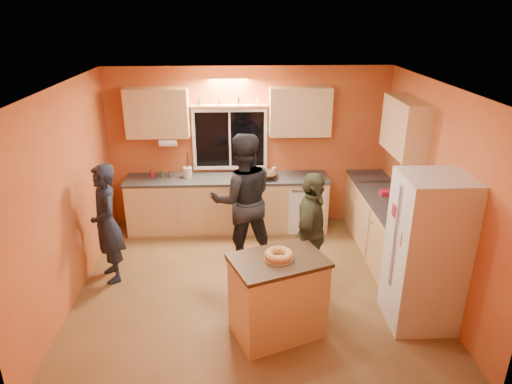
{
  "coord_description": "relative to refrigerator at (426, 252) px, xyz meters",
  "views": [
    {
      "loc": [
        -0.19,
        -5.15,
        3.42
      ],
      "look_at": [
        0.05,
        0.4,
        1.17
      ],
      "focal_mm": 32.0,
      "sensor_mm": 36.0,
      "label": 1
    }
  ],
  "objects": [
    {
      "name": "person_right",
      "position": [
        -1.19,
        0.6,
        -0.08
      ],
      "size": [
        0.71,
        1.04,
        1.63
      ],
      "primitive_type": "imported",
      "rotation": [
        0.0,
        0.0,
        1.21
      ],
      "color": "#353924",
      "rests_on": "ground"
    },
    {
      "name": "room_shell",
      "position": [
        -1.77,
        1.21,
        0.72
      ],
      "size": [
        4.54,
        4.04,
        2.61
      ],
      "color": "#C87233",
      "rests_on": "ground"
    },
    {
      "name": "person_left",
      "position": [
        -3.79,
        1.07,
        -0.09
      ],
      "size": [
        0.61,
        0.7,
        1.61
      ],
      "primitive_type": "imported",
      "rotation": [
        0.0,
        0.0,
        -1.1
      ],
      "color": "black",
      "rests_on": "ground"
    },
    {
      "name": "island",
      "position": [
        -1.66,
        -0.15,
        -0.42
      ],
      "size": [
        1.15,
        0.97,
        0.95
      ],
      "rotation": [
        0.0,
        0.0,
        0.36
      ],
      "color": "tan",
      "rests_on": "ground"
    },
    {
      "name": "mixing_bowl",
      "position": [
        -1.65,
        2.46,
        0.05
      ],
      "size": [
        0.42,
        0.42,
        0.1
      ],
      "primitive_type": "imported",
      "rotation": [
        0.0,
        0.0,
        -0.1
      ],
      "color": "black",
      "rests_on": "back_counter"
    },
    {
      "name": "utensil_crock",
      "position": [
        -2.87,
        2.53,
        0.09
      ],
      "size": [
        0.14,
        0.14,
        0.17
      ],
      "primitive_type": "cylinder",
      "color": "beige",
      "rests_on": "back_counter"
    },
    {
      "name": "person_center",
      "position": [
        -2.01,
        1.48,
        0.05
      ],
      "size": [
        1.02,
        0.85,
        1.89
      ],
      "primitive_type": "imported",
      "rotation": [
        0.0,
        0.0,
        3.29
      ],
      "color": "black",
      "rests_on": "ground"
    },
    {
      "name": "back_counter",
      "position": [
        -1.88,
        2.5,
        -0.45
      ],
      "size": [
        4.23,
        0.62,
        0.9
      ],
      "color": "tan",
      "rests_on": "ground"
    },
    {
      "name": "bundt_pastry",
      "position": [
        -1.66,
        -0.15,
        0.09
      ],
      "size": [
        0.31,
        0.31,
        0.09
      ],
      "primitive_type": "torus",
      "color": "tan",
      "rests_on": "island"
    },
    {
      "name": "ground",
      "position": [
        -1.89,
        0.8,
        -0.9
      ],
      "size": [
        4.5,
        4.5,
        0.0
      ],
      "primitive_type": "plane",
      "color": "brown",
      "rests_on": "ground"
    },
    {
      "name": "right_counter",
      "position": [
        0.06,
        1.3,
        -0.45
      ],
      "size": [
        0.62,
        1.84,
        0.9
      ],
      "color": "tan",
      "rests_on": "ground"
    },
    {
      "name": "refrigerator",
      "position": [
        0.0,
        0.0,
        0.0
      ],
      "size": [
        0.72,
        0.7,
        1.8
      ],
      "primitive_type": "cube",
      "color": "silver",
      "rests_on": "ground"
    },
    {
      "name": "red_box",
      "position": [
        0.05,
        1.66,
        0.04
      ],
      "size": [
        0.17,
        0.13,
        0.07
      ],
      "primitive_type": "cube",
      "rotation": [
        0.0,
        0.0,
        0.1
      ],
      "color": "#AA1A33",
      "rests_on": "right_counter"
    },
    {
      "name": "potted_plant",
      "position": [
        0.09,
        0.77,
        0.14
      ],
      "size": [
        0.27,
        0.24,
        0.28
      ],
      "primitive_type": "imported",
      "rotation": [
        0.0,
        0.0,
        0.11
      ],
      "color": "gray",
      "rests_on": "right_counter"
    }
  ]
}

